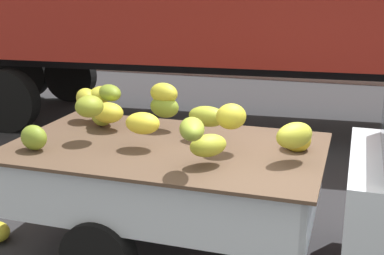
{
  "coord_description": "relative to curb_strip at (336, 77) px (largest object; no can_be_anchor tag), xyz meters",
  "views": [
    {
      "loc": [
        0.24,
        -4.03,
        2.58
      ],
      "look_at": [
        -1.07,
        0.39,
        1.25
      ],
      "focal_mm": 49.04,
      "sensor_mm": 36.0,
      "label": 1
    }
  ],
  "objects": [
    {
      "name": "curb_strip",
      "position": [
        0.0,
        0.0,
        0.0
      ],
      "size": [
        80.0,
        0.8,
        0.16
      ],
      "primitive_type": "cube",
      "color": "gray",
      "rests_on": "ground"
    }
  ]
}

